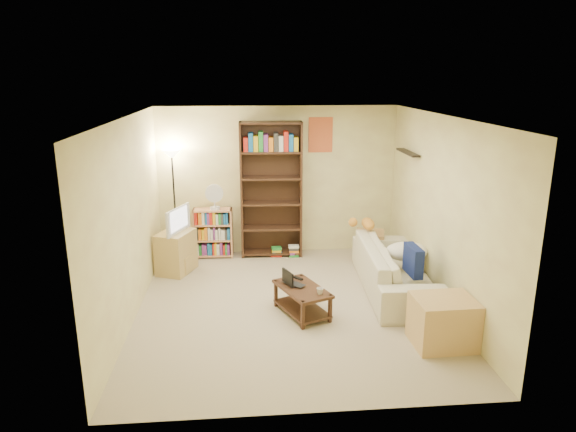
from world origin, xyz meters
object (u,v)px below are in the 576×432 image
at_px(mug, 320,291).
at_px(tabby_cat, 365,223).
at_px(sofa, 395,268).
at_px(laptop, 296,283).
at_px(short_bookshelf, 213,233).
at_px(end_cabinet, 443,322).
at_px(coffee_table, 302,298).
at_px(desk_fan, 214,196).
at_px(television, 174,220).
at_px(floor_lamp, 173,172).
at_px(tall_bookshelf, 271,187).
at_px(tv_stand, 176,252).
at_px(side_table, 369,247).

bearing_deg(mug, tabby_cat, 60.94).
bearing_deg(tabby_cat, sofa, -74.52).
distance_m(laptop, short_bookshelf, 2.46).
xyz_separation_m(sofa, end_cabinet, (0.10, -1.56, -0.05)).
bearing_deg(tabby_cat, coffee_table, -127.40).
bearing_deg(short_bookshelf, desk_fan, -40.59).
xyz_separation_m(mug, television, (-1.99, 1.86, 0.44)).
height_order(desk_fan, floor_lamp, floor_lamp).
height_order(laptop, short_bookshelf, short_bookshelf).
xyz_separation_m(short_bookshelf, desk_fan, (0.05, -0.04, 0.65)).
bearing_deg(mug, tall_bookshelf, 100.30).
xyz_separation_m(television, desk_fan, (0.59, 0.61, 0.22)).
height_order(sofa, end_cabinet, sofa).
relative_size(tabby_cat, short_bookshelf, 0.62).
distance_m(laptop, tv_stand, 2.29).
xyz_separation_m(tall_bookshelf, floor_lamp, (-1.60, 0.00, 0.27)).
bearing_deg(side_table, short_bookshelf, 169.25).
relative_size(laptop, tv_stand, 0.58).
bearing_deg(end_cabinet, laptop, 146.87).
xyz_separation_m(laptop, floor_lamp, (-1.79, 2.16, 1.08)).
bearing_deg(tabby_cat, mug, -119.06).
bearing_deg(coffee_table, mug, -71.09).
distance_m(sofa, tv_stand, 3.35).
distance_m(coffee_table, laptop, 0.21).
height_order(tabby_cat, mug, tabby_cat).
relative_size(television, short_bookshelf, 0.80).
bearing_deg(television, tall_bookshelf, -44.91).
bearing_deg(laptop, tv_stand, 3.70).
height_order(sofa, tall_bookshelf, tall_bookshelf).
height_order(tabby_cat, laptop, tabby_cat).
bearing_deg(mug, desk_fan, 119.51).
bearing_deg(tv_stand, mug, -21.01).
xyz_separation_m(television, floor_lamp, (-0.07, 0.65, 0.61)).
distance_m(tabby_cat, tv_stand, 2.99).
bearing_deg(tv_stand, coffee_table, -20.39).
height_order(mug, tv_stand, tv_stand).
bearing_deg(side_table, desk_fan, 170.00).
bearing_deg(laptop, short_bookshelf, -16.41).
bearing_deg(mug, short_bookshelf, 119.89).
relative_size(sofa, side_table, 4.44).
xyz_separation_m(coffee_table, short_bookshelf, (-1.24, 2.29, 0.19)).
relative_size(laptop, tall_bookshelf, 0.17).
bearing_deg(tall_bookshelf, tv_stand, -154.91).
distance_m(tabby_cat, tall_bookshelf, 1.68).
xyz_separation_m(mug, side_table, (1.13, 2.02, -0.15)).
xyz_separation_m(tabby_cat, short_bookshelf, (-2.41, 0.76, -0.33)).
relative_size(sofa, tv_stand, 3.53).
bearing_deg(short_bookshelf, laptop, -59.21).
relative_size(tabby_cat, mug, 4.24).
height_order(mug, television, television).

